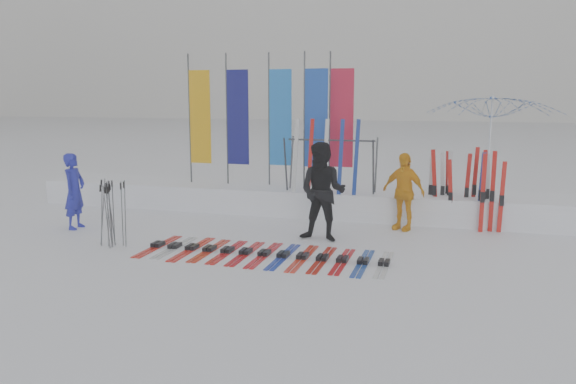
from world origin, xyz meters
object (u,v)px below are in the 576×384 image
(person_blue, at_px, (74,191))
(person_yellow, at_px, (403,191))
(tent_canopy, at_px, (490,150))
(ski_row, at_px, (264,253))
(ski_rack, at_px, (331,158))
(person_black, at_px, (323,192))

(person_blue, bearing_deg, person_yellow, -79.84)
(tent_canopy, bearing_deg, ski_row, -125.59)
(person_yellow, xyz_separation_m, ski_rack, (-1.70, 0.77, 0.58))
(person_yellow, relative_size, ski_row, 0.37)
(person_black, bearing_deg, person_yellow, 48.49)
(ski_row, bearing_deg, ski_rack, 82.74)
(person_black, height_order, ski_row, person_black)
(person_black, xyz_separation_m, ski_rack, (-0.30, 2.13, 0.43))
(person_black, height_order, person_yellow, person_black)
(person_black, xyz_separation_m, ski_row, (-0.74, -1.32, -0.92))
(person_blue, xyz_separation_m, ski_rack, (4.92, 2.59, 0.59))
(person_black, bearing_deg, ski_rack, 102.37)
(person_blue, bearing_deg, ski_row, -106.04)
(tent_canopy, xyz_separation_m, ski_row, (-3.98, -5.57, -1.42))
(person_blue, xyz_separation_m, ski_row, (4.48, -0.85, -0.76))
(person_blue, height_order, tent_canopy, tent_canopy)
(ski_rack, bearing_deg, tent_canopy, 30.89)
(person_blue, relative_size, ski_rack, 0.78)
(person_blue, distance_m, tent_canopy, 9.71)
(person_blue, height_order, person_black, person_black)
(person_black, distance_m, tent_canopy, 5.37)
(person_blue, bearing_deg, person_black, -90.17)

